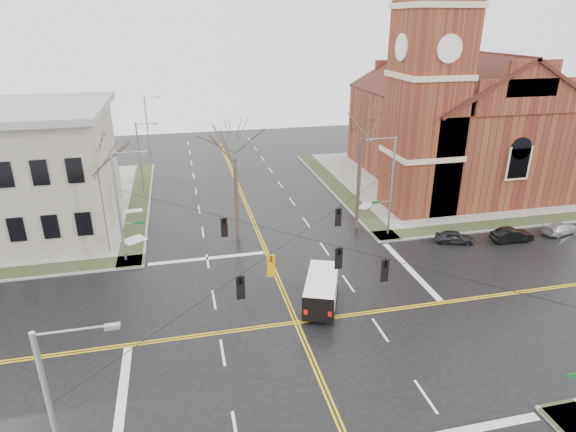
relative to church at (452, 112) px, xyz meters
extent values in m
plane|color=black|center=(-24.76, -24.78, -8.43)|extent=(120.00, 120.00, 0.00)
cube|color=gray|center=(0.24, 0.22, -8.36)|extent=(30.00, 30.00, 0.15)
cube|color=#2A341C|center=(-13.56, 0.22, -8.28)|extent=(2.00, 30.00, 0.02)
cube|color=#2A341C|center=(0.24, -13.58, -8.28)|extent=(30.00, 2.00, 0.02)
cube|color=#2A341C|center=(-35.96, 0.22, -8.28)|extent=(2.00, 30.00, 0.02)
cube|color=gold|center=(-24.88, -24.78, -8.43)|extent=(0.12, 100.00, 0.01)
cube|color=gold|center=(-24.64, -24.78, -8.43)|extent=(0.12, 100.00, 0.01)
cube|color=gold|center=(-24.76, -24.90, -8.43)|extent=(100.00, 0.12, 0.01)
cube|color=gold|center=(-24.76, -24.66, -8.43)|extent=(100.00, 0.12, 0.01)
cube|color=silver|center=(-29.76, -14.28, -8.43)|extent=(9.50, 0.50, 0.01)
cube|color=silver|center=(-35.26, -29.78, -8.43)|extent=(0.50, 9.50, 0.01)
cube|color=silver|center=(-14.26, -19.78, -8.43)|extent=(0.50, 9.50, 0.01)
cube|color=#5E2018|center=(-7.76, -7.78, 1.57)|extent=(6.00, 6.00, 20.00)
cube|color=beige|center=(-7.76, -7.78, 11.07)|extent=(6.30, 6.30, 0.50)
cylinder|color=silver|center=(-7.76, -10.83, 7.57)|extent=(2.40, 0.15, 2.40)
cylinder|color=silver|center=(-10.81, -7.78, 7.57)|extent=(0.15, 2.40, 2.40)
cube|color=#5E2018|center=(1.24, 1.22, -3.43)|extent=(18.00, 24.00, 10.00)
cube|color=#5E2018|center=(-7.96, -4.78, -6.23)|extent=(2.00, 5.00, 4.40)
cube|color=gray|center=(-46.76, -4.78, -2.93)|extent=(18.00, 14.00, 11.00)
cylinder|color=gray|center=(-13.26, -13.28, -3.78)|extent=(0.20, 0.20, 9.00)
cylinder|color=gray|center=(-13.86, -13.28, -5.13)|extent=(1.20, 0.06, 0.06)
cube|color=#0E561D|center=(-14.56, -13.28, -5.13)|extent=(0.90, 0.04, 0.25)
cylinder|color=gray|center=(-14.46, -13.28, 0.62)|extent=(2.40, 0.08, 0.08)
cube|color=gray|center=(-15.66, -13.28, 0.57)|extent=(0.50, 0.22, 0.15)
cylinder|color=gray|center=(-36.26, -13.28, -3.78)|extent=(0.20, 0.20, 9.00)
cylinder|color=gray|center=(-35.66, -13.28, -5.13)|extent=(1.20, 0.06, 0.06)
cube|color=#0E561D|center=(-34.96, -13.28, -5.13)|extent=(0.90, 0.04, 0.25)
cylinder|color=gray|center=(-35.06, -13.28, 0.62)|extent=(2.40, 0.08, 0.08)
cube|color=gray|center=(-33.86, -13.28, 0.57)|extent=(0.50, 0.22, 0.15)
cube|color=#0E561D|center=(-14.56, -36.28, -5.13)|extent=(0.90, 0.04, 0.25)
cylinder|color=gray|center=(-35.06, -36.28, 0.62)|extent=(2.40, 0.08, 0.08)
cube|color=gray|center=(-33.86, -36.28, 0.57)|extent=(0.50, 0.22, 0.15)
cylinder|color=black|center=(-24.76, -24.78, -2.23)|extent=(23.02, 23.02, 0.03)
cylinder|color=black|center=(-24.76, -24.78, -2.23)|extent=(23.02, 23.02, 0.03)
imported|color=black|center=(-28.76, -28.78, -2.98)|extent=(0.21, 0.26, 1.30)
imported|color=black|center=(-20.76, -20.78, -2.98)|extent=(0.21, 0.26, 1.30)
imported|color=#CC950C|center=(-26.76, -26.78, -2.98)|extent=(0.21, 0.26, 1.30)
imported|color=black|center=(-28.76, -20.78, -2.98)|extent=(0.21, 0.26, 1.30)
imported|color=black|center=(-20.76, -28.78, -2.98)|extent=(0.21, 0.26, 1.30)
imported|color=black|center=(-22.76, -26.78, -2.98)|extent=(0.21, 0.26, 1.30)
cylinder|color=gray|center=(-35.56, 3.22, -4.33)|extent=(0.16, 0.16, 8.00)
cylinder|color=gray|center=(-34.56, 3.22, -0.43)|extent=(2.00, 0.07, 0.07)
cube|color=gray|center=(-33.56, 3.22, -0.48)|extent=(0.45, 0.20, 0.13)
cylinder|color=gray|center=(-35.56, 23.22, -4.33)|extent=(0.16, 0.16, 8.00)
cylinder|color=gray|center=(-34.56, 23.22, -0.43)|extent=(2.00, 0.07, 0.07)
cube|color=gray|center=(-33.56, 23.22, -0.48)|extent=(0.45, 0.20, 0.13)
cube|color=white|center=(-22.56, -23.02, -7.25)|extent=(3.83, 5.63, 1.68)
cube|color=white|center=(-21.75, -21.00, -7.49)|extent=(2.22, 1.58, 1.19)
cube|color=black|center=(-21.63, -20.68, -6.95)|extent=(1.75, 0.79, 0.79)
cube|color=black|center=(-22.49, -22.84, -6.70)|extent=(3.22, 4.07, 0.54)
cube|color=#B70C0A|center=(-24.27, -25.22, -7.44)|extent=(0.25, 0.15, 0.34)
cube|color=#B70C0A|center=(-22.83, -25.79, -7.44)|extent=(0.25, 0.15, 0.34)
cube|color=black|center=(-22.56, -23.02, -8.11)|extent=(3.89, 5.69, 0.10)
cylinder|color=black|center=(-22.76, -21.08, -8.08)|extent=(0.50, 0.76, 0.71)
cylinder|color=black|center=(-21.07, -21.75, -8.08)|extent=(0.50, 0.76, 0.71)
cylinder|color=black|center=(-24.05, -24.30, -8.08)|extent=(0.50, 0.76, 0.71)
cylinder|color=black|center=(-22.35, -24.97, -8.08)|extent=(0.50, 0.76, 0.71)
imported|color=black|center=(-8.22, -16.14, -7.88)|extent=(3.50, 2.27, 1.11)
imported|color=black|center=(-3.10, -17.03, -7.82)|extent=(3.72, 1.35, 1.22)
imported|color=#A6A7A9|center=(2.34, -16.57, -7.90)|extent=(3.90, 2.26, 1.06)
cylinder|color=#3E3027|center=(-37.88, -11.05, -4.89)|extent=(0.36, 0.36, 6.78)
cylinder|color=#3E3027|center=(-26.73, -11.00, -4.64)|extent=(0.36, 0.36, 7.30)
cylinder|color=#3E3027|center=(-15.53, -11.17, -4.05)|extent=(0.36, 0.36, 8.46)
camera|label=1|loc=(-31.25, -50.39, 9.81)|focal=30.00mm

